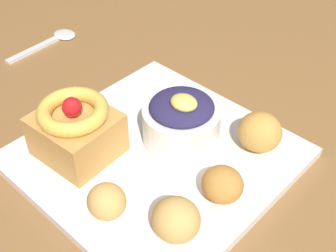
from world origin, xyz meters
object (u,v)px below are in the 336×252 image
front_plate (156,156)px  cake_slice (76,129)px  berry_ramekin (181,121)px  spoon (52,41)px  fritter_middle (107,201)px  fritter_back (176,220)px  fritter_front (257,130)px  fritter_extra (222,184)px

front_plate → cake_slice: cake_slice is taller
berry_ramekin → spoon: (-0.32, 0.04, -0.04)m
fritter_middle → fritter_back: bearing=23.3°
front_plate → fritter_back: 0.12m
cake_slice → fritter_middle: bearing=-21.8°
fritter_front → fritter_extra: (0.02, -0.09, -0.00)m
front_plate → berry_ramekin: bearing=79.5°
fritter_extra → spoon: fritter_extra is taller
front_plate → fritter_middle: 0.10m
front_plate → cake_slice: size_ratio=3.05×
fritter_middle → fritter_extra: 0.12m
fritter_front → fritter_middle: 0.19m
fritter_back → front_plate: bearing=143.9°
front_plate → fritter_middle: (0.02, -0.09, 0.02)m
fritter_front → berry_ramekin: bearing=-142.4°
cake_slice → spoon: cake_slice is taller
front_plate → spoon: size_ratio=2.15×
berry_ramekin → fritter_extra: berry_ramekin is taller
berry_ramekin → fritter_extra: (0.09, -0.04, -0.01)m
front_plate → spoon: (-0.31, 0.08, -0.00)m
front_plate → fritter_back: bearing=-36.1°
fritter_extra → berry_ramekin: bearing=157.8°
cake_slice → berry_ramekin: 0.12m
fritter_front → fritter_middle: (-0.05, -0.18, -0.00)m
fritter_front → fritter_extra: bearing=-77.4°
fritter_middle → spoon: bearing=152.9°
front_plate → fritter_back: (0.09, -0.07, 0.03)m
front_plate → fritter_back: fritter_back is taller
cake_slice → berry_ramekin: (0.07, 0.09, -0.00)m
cake_slice → fritter_front: (0.14, 0.15, -0.01)m
cake_slice → fritter_extra: 0.17m
berry_ramekin → fritter_front: bearing=37.6°
front_plate → fritter_back: size_ratio=5.81×
fritter_front → fritter_middle: size_ratio=1.27×
fritter_middle → spoon: fritter_middle is taller
cake_slice → fritter_front: size_ratio=1.77×
fritter_middle → fritter_back: (0.07, 0.03, 0.00)m
front_plate → fritter_middle: size_ratio=6.88×
front_plate → fritter_front: bearing=49.6°
front_plate → fritter_extra: (0.09, -0.00, 0.02)m
fritter_extra → spoon: bearing=169.2°
fritter_front → spoon: (-0.38, -0.01, -0.03)m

